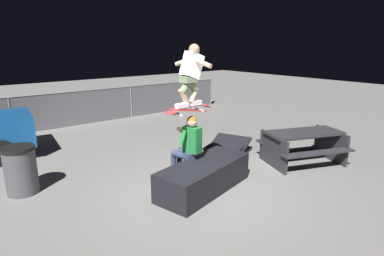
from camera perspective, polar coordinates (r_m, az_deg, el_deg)
name	(u,v)px	position (r m, az deg, el deg)	size (l,w,h in m)	color
ground_plane	(197,189)	(6.17, 0.95, -10.88)	(40.00, 40.00, 0.00)	slate
ledge_box_main	(204,176)	(6.05, 2.16, -8.63)	(2.02, 0.78, 0.54)	black
person_sitting_on_ledge	(188,145)	(6.18, -0.81, -3.10)	(0.59, 0.79, 1.37)	#2D3856
skateboard	(189,110)	(5.91, -0.56, 3.21)	(1.03, 0.32, 0.15)	#B72D2D
skater_airborne	(191,73)	(5.85, -0.18, 9.90)	(0.63, 0.89, 1.12)	white
kicker_ramp	(226,151)	(8.06, 6.05, -4.13)	(1.55, 1.36, 0.44)	black
picnic_table_back	(303,142)	(7.73, 19.29, -2.38)	(2.08, 1.87, 0.75)	#28282D
trash_bin	(21,170)	(6.64, -28.33, -6.64)	(0.58, 0.58, 0.89)	#47474C
fence_back	(78,107)	(11.36, -19.77, 3.58)	(12.05, 0.05, 1.17)	slate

